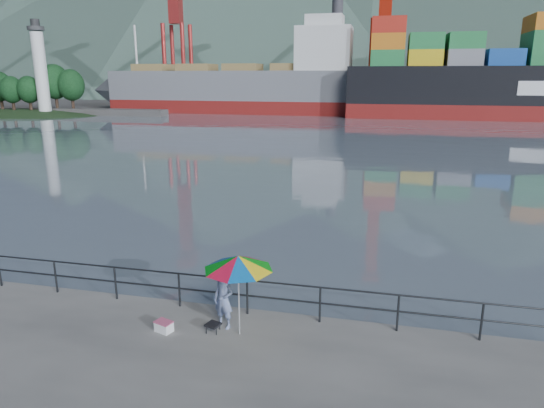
{
  "coord_description": "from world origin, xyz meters",
  "views": [
    {
      "loc": [
        6.44,
        -9.95,
        6.39
      ],
      "look_at": [
        2.68,
        6.0,
        2.0
      ],
      "focal_mm": 32.0,
      "sensor_mm": 36.0,
      "label": 1
    }
  ],
  "objects_px": {
    "fisherman": "(224,299)",
    "cooler_bag": "(164,327)",
    "beach_umbrella": "(238,263)",
    "bulk_carrier": "(250,87)"
  },
  "relations": [
    {
      "from": "beach_umbrella",
      "to": "cooler_bag",
      "type": "distance_m",
      "value": 2.67
    },
    {
      "from": "fisherman",
      "to": "beach_umbrella",
      "type": "height_order",
      "value": "beach_umbrella"
    },
    {
      "from": "fisherman",
      "to": "bulk_carrier",
      "type": "distance_m",
      "value": 76.26
    },
    {
      "from": "fisherman",
      "to": "cooler_bag",
      "type": "relative_size",
      "value": 3.62
    },
    {
      "from": "fisherman",
      "to": "cooler_bag",
      "type": "height_order",
      "value": "fisherman"
    },
    {
      "from": "fisherman",
      "to": "bulk_carrier",
      "type": "bearing_deg",
      "value": 121.67
    },
    {
      "from": "fisherman",
      "to": "bulk_carrier",
      "type": "height_order",
      "value": "bulk_carrier"
    },
    {
      "from": "cooler_bag",
      "to": "bulk_carrier",
      "type": "height_order",
      "value": "bulk_carrier"
    },
    {
      "from": "bulk_carrier",
      "to": "cooler_bag",
      "type": "bearing_deg",
      "value": -75.92
    },
    {
      "from": "beach_umbrella",
      "to": "bulk_carrier",
      "type": "height_order",
      "value": "bulk_carrier"
    }
  ]
}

